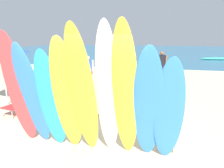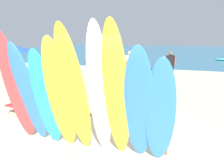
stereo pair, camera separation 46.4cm
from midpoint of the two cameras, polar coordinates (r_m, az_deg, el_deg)
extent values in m
plane|color=beige|center=(18.60, 12.76, 4.78)|extent=(60.00, 60.00, 0.00)
cube|color=teal|center=(36.64, 15.62, 8.42)|extent=(60.00, 40.00, 0.02)
cylinder|color=brown|center=(5.95, -19.18, -8.96)|extent=(0.07, 0.07, 0.69)
cylinder|color=brown|center=(4.84, 17.12, -13.95)|extent=(0.07, 0.07, 0.69)
cylinder|color=brown|center=(5.01, -3.17, -8.15)|extent=(3.61, 0.06, 0.06)
ellipsoid|color=#D13D42|center=(5.16, -21.84, -1.35)|extent=(0.62, 0.84, 2.60)
ellipsoid|color=#337AD1|center=(5.01, -18.94, -2.84)|extent=(0.63, 0.83, 2.38)
ellipsoid|color=#289EC6|center=(4.72, -14.58, -4.26)|extent=(0.62, 0.81, 2.26)
ellipsoid|color=yellow|center=(4.46, -10.77, -3.43)|extent=(0.64, 0.90, 2.50)
ellipsoid|color=yellow|center=(4.19, -6.83, -2.74)|extent=(0.54, 1.00, 2.73)
ellipsoid|color=white|center=(4.19, -0.22, -2.27)|extent=(0.52, 0.77, 2.78)
ellipsoid|color=yellow|center=(4.07, 4.45, -2.70)|extent=(0.55, 0.80, 2.79)
ellipsoid|color=#337AD1|center=(4.09, 10.49, -6.01)|extent=(0.60, 0.75, 2.35)
ellipsoid|color=#337AD1|center=(4.14, 15.88, -7.55)|extent=(0.62, 0.63, 2.15)
cylinder|color=beige|center=(10.75, -4.24, 1.41)|extent=(0.11, 0.11, 0.74)
cylinder|color=beige|center=(10.78, -2.62, 1.45)|extent=(0.11, 0.11, 0.74)
cube|color=#DB333D|center=(10.71, -3.45, 3.05)|extent=(0.40, 0.24, 0.18)
cube|color=#2D4CB2|center=(10.65, -3.48, 4.89)|extent=(0.43, 0.34, 0.58)
sphere|color=beige|center=(10.61, -3.51, 7.00)|extent=(0.21, 0.21, 0.21)
cylinder|color=beige|center=(10.63, -4.79, 5.03)|extent=(0.09, 0.09, 0.51)
cylinder|color=beige|center=(10.67, -2.17, 5.10)|extent=(0.09, 0.09, 0.51)
cylinder|color=tan|center=(11.26, 5.00, 2.16)|extent=(0.13, 0.13, 0.84)
cylinder|color=tan|center=(11.25, 6.76, 2.11)|extent=(0.13, 0.13, 0.84)
cube|color=#B23399|center=(11.20, 5.92, 3.90)|extent=(0.45, 0.28, 0.20)
cube|color=silver|center=(11.14, 5.96, 5.90)|extent=(0.46, 0.30, 0.65)
sphere|color=tan|center=(11.10, 6.02, 8.18)|extent=(0.24, 0.24, 0.24)
cylinder|color=tan|center=(11.15, 4.54, 6.13)|extent=(0.10, 0.10, 0.58)
cylinder|color=tan|center=(11.13, 7.40, 6.05)|extent=(0.10, 0.10, 0.58)
cylinder|color=brown|center=(12.86, 15.46, 2.95)|extent=(0.12, 0.12, 0.78)
cylinder|color=brown|center=(12.80, 16.87, 2.82)|extent=(0.12, 0.12, 0.78)
cube|color=black|center=(12.78, 16.26, 4.33)|extent=(0.42, 0.26, 0.19)
cube|color=black|center=(12.74, 16.36, 5.97)|extent=(0.43, 0.27, 0.61)
sphere|color=brown|center=(12.70, 16.48, 7.83)|extent=(0.22, 0.22, 0.22)
cylinder|color=brown|center=(12.79, 15.23, 6.21)|extent=(0.10, 0.10, 0.54)
cylinder|color=brown|center=(12.69, 17.51, 6.02)|extent=(0.10, 0.10, 0.54)
cylinder|color=#9E704C|center=(9.04, 4.80, -0.82)|extent=(0.11, 0.11, 0.73)
cylinder|color=#9E704C|center=(9.21, 6.32, -0.59)|extent=(0.11, 0.11, 0.73)
cube|color=#2D4CB2|center=(9.06, 5.61, 1.18)|extent=(0.39, 0.24, 0.17)
cube|color=#DB333D|center=(8.99, 5.66, 3.32)|extent=(0.39, 0.41, 0.57)
sphere|color=#9E704C|center=(8.94, 5.71, 5.77)|extent=(0.21, 0.21, 0.21)
cylinder|color=#9E704C|center=(8.85, 4.41, 3.40)|extent=(0.09, 0.09, 0.51)
cylinder|color=#9E704C|center=(9.13, 6.88, 3.64)|extent=(0.09, 0.09, 0.51)
cylinder|color=brown|center=(7.20, 14.68, -4.34)|extent=(0.13, 0.13, 0.82)
cylinder|color=brown|center=(7.12, 12.02, -4.39)|extent=(0.13, 0.13, 0.82)
cube|color=silver|center=(7.07, 13.50, -1.69)|extent=(0.44, 0.27, 0.20)
cube|color=black|center=(6.98, 13.66, 1.40)|extent=(0.47, 0.34, 0.64)
sphere|color=brown|center=(6.91, 13.85, 4.96)|extent=(0.23, 0.23, 0.23)
cylinder|color=brown|center=(7.05, 15.83, 1.67)|extent=(0.10, 0.10, 0.57)
cylinder|color=brown|center=(6.92, 11.49, 1.70)|extent=(0.10, 0.10, 0.57)
cylinder|color=#B7B7BC|center=(7.61, -24.74, -6.34)|extent=(0.02, 0.02, 0.28)
cylinder|color=#B7B7BC|center=(7.29, -22.73, -6.97)|extent=(0.02, 0.02, 0.28)
cylinder|color=#B7B7BC|center=(7.83, -22.53, -5.63)|extent=(0.02, 0.02, 0.28)
cylinder|color=#B7B7BC|center=(7.52, -20.49, -6.20)|extent=(0.02, 0.02, 0.28)
cube|color=red|center=(7.51, -22.73, -5.16)|extent=(0.57, 0.53, 0.03)
cube|color=red|center=(7.64, -20.97, -2.62)|extent=(0.54, 0.33, 0.52)
cylinder|color=silver|center=(8.65, -23.96, 2.30)|extent=(0.04, 0.04, 2.14)
cone|color=blue|center=(8.55, -24.56, 8.84)|extent=(1.85, 1.85, 0.32)
camera|label=1|loc=(0.23, -87.91, 0.47)|focal=34.27mm
camera|label=2|loc=(0.23, 92.09, -0.47)|focal=34.27mm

